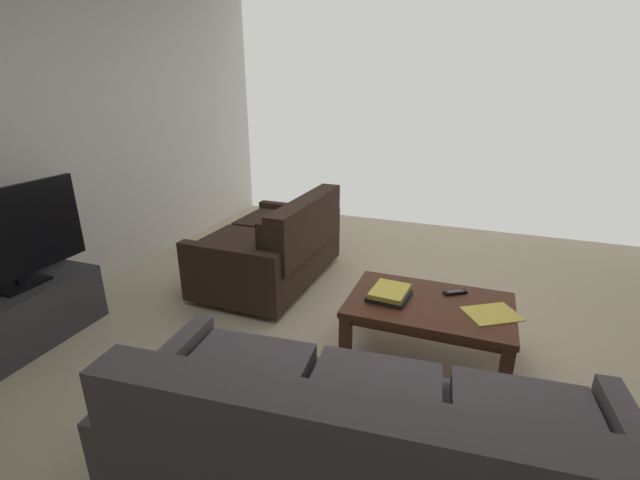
% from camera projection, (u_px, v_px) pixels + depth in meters
% --- Properties ---
extents(ground_plane, '(5.49, 5.79, 0.01)m').
position_uv_depth(ground_plane, '(385.00, 343.00, 3.09)').
color(ground_plane, beige).
extents(wall_right, '(0.12, 5.79, 2.75)m').
position_uv_depth(wall_right, '(63.00, 131.00, 3.53)').
color(wall_right, silver).
rests_on(wall_right, ground).
extents(sofa_main, '(2.11, 1.05, 0.83)m').
position_uv_depth(sofa_main, '(364.00, 453.00, 1.73)').
color(sofa_main, black).
rests_on(sofa_main, ground).
extents(loveseat_near, '(0.93, 1.44, 0.82)m').
position_uv_depth(loveseat_near, '(276.00, 246.00, 3.93)').
color(loveseat_near, black).
rests_on(loveseat_near, ground).
extents(coffee_table, '(1.04, 0.67, 0.41)m').
position_uv_depth(coffee_table, '(429.00, 311.00, 2.80)').
color(coffee_table, '#4C2819').
rests_on(coffee_table, ground).
extents(tv_stand, '(0.47, 0.93, 0.43)m').
position_uv_depth(tv_stand, '(29.00, 313.00, 3.05)').
color(tv_stand, '#38383D').
rests_on(tv_stand, ground).
extents(flat_tv, '(0.21, 1.08, 0.69)m').
position_uv_depth(flat_tv, '(9.00, 237.00, 2.86)').
color(flat_tv, black).
rests_on(flat_tv, tv_stand).
extents(book_stack, '(0.27, 0.29, 0.06)m').
position_uv_depth(book_stack, '(389.00, 294.00, 2.83)').
color(book_stack, black).
rests_on(book_stack, coffee_table).
extents(tv_remote, '(0.16, 0.13, 0.02)m').
position_uv_depth(tv_remote, '(455.00, 293.00, 2.89)').
color(tv_remote, black).
rests_on(tv_remote, coffee_table).
extents(loose_magazine, '(0.39, 0.36, 0.01)m').
position_uv_depth(loose_magazine, '(492.00, 314.00, 2.63)').
color(loose_magazine, '#E0CC4C').
rests_on(loose_magazine, coffee_table).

